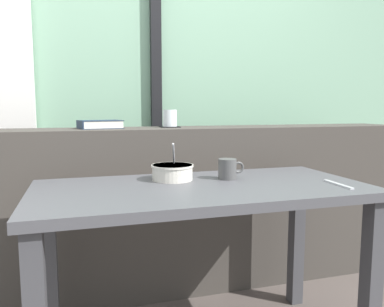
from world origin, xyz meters
The scene contains 10 objects.
outdoor_backdrop centered at (0.00, 1.24, 1.40)m, with size 4.80×0.08×2.80m, color #84B293.
window_divider_post centered at (0.07, 1.17, 1.30)m, with size 0.07×0.05×2.60m, color black.
dark_console_ledge centered at (0.00, 0.55, 0.44)m, with size 2.80×0.33×0.89m, color #423D38.
breakfast_table centered at (0.00, -0.05, 0.59)m, with size 1.27×0.61×0.69m.
coaster_square centered at (0.03, 0.59, 0.89)m, with size 0.10×0.10×0.01m, color black.
juice_glass centered at (0.03, 0.59, 0.93)m, with size 0.08×0.08×0.09m.
closed_book centered at (-0.34, 0.59, 0.91)m, with size 0.23×0.19×0.04m.
soup_bowl centered at (-0.08, 0.09, 0.73)m, with size 0.17×0.17×0.16m.
fork_utensil centered at (0.50, -0.20, 0.70)m, with size 0.02×0.17×0.01m, color silver.
ceramic_mug centered at (0.14, 0.04, 0.74)m, with size 0.11×0.08×0.08m.
Camera 1 is at (-0.45, -1.40, 0.99)m, focal length 35.27 mm.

